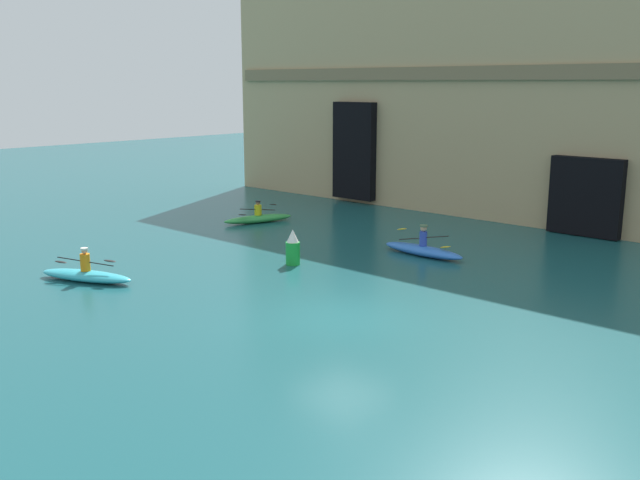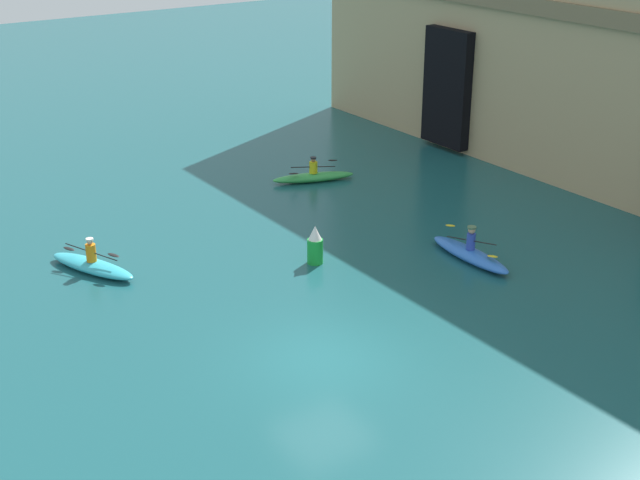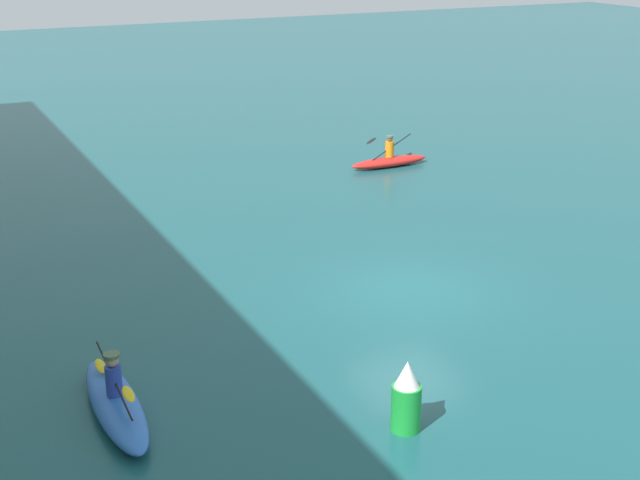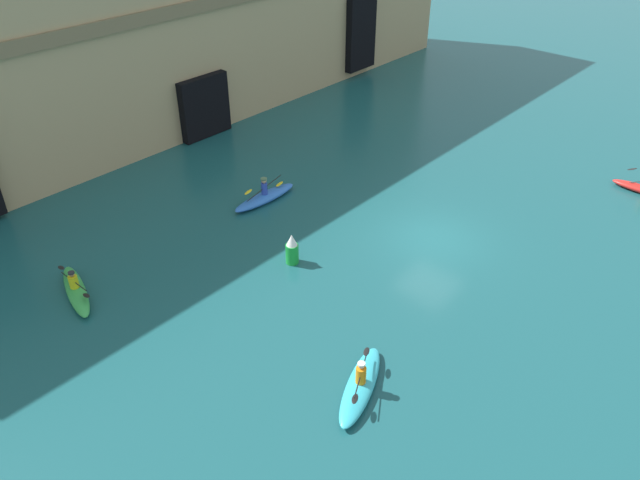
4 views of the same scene
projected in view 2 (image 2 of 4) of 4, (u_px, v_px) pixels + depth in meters
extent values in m
plane|color=#195156|center=(324.00, 358.00, 23.62)|extent=(120.00, 120.00, 0.00)
cube|color=black|center=(449.00, 88.00, 40.09)|extent=(2.70, 0.70, 5.26)
ellipsoid|color=blue|center=(470.00, 255.00, 29.45)|extent=(3.59, 0.91, 0.40)
cylinder|color=#2D47B7|center=(471.00, 241.00, 29.27)|extent=(0.29, 0.29, 0.55)
sphere|color=tan|center=(472.00, 230.00, 29.12)|extent=(0.24, 0.24, 0.24)
cylinder|color=#4C6B4C|center=(472.00, 227.00, 29.08)|extent=(0.30, 0.30, 0.06)
cylinder|color=black|center=(471.00, 241.00, 29.26)|extent=(2.24, 0.07, 0.50)
ellipsoid|color=yellow|center=(493.00, 256.00, 28.59)|extent=(0.44, 0.19, 0.14)
ellipsoid|color=yellow|center=(450.00, 226.00, 29.93)|extent=(0.44, 0.19, 0.14)
ellipsoid|color=green|center=(313.00, 177.00, 36.83)|extent=(1.77, 3.47, 0.37)
cylinder|color=gold|center=(313.00, 167.00, 36.66)|extent=(0.34, 0.34, 0.48)
sphere|color=#9E704C|center=(313.00, 160.00, 36.53)|extent=(0.19, 0.19, 0.19)
cylinder|color=#232328|center=(313.00, 158.00, 36.50)|extent=(0.24, 0.24, 0.06)
cylinder|color=black|center=(313.00, 167.00, 36.65)|extent=(0.18, 2.10, 0.34)
ellipsoid|color=black|center=(333.00, 160.00, 37.04)|extent=(0.21, 0.45, 0.11)
ellipsoid|color=black|center=(294.00, 174.00, 36.27)|extent=(0.21, 0.45, 0.11)
ellipsoid|color=#33B2C6|center=(92.00, 266.00, 28.65)|extent=(3.56, 2.12, 0.35)
cylinder|color=orange|center=(91.00, 253.00, 28.47)|extent=(0.32, 0.32, 0.58)
sphere|color=tan|center=(90.00, 242.00, 28.32)|extent=(0.20, 0.20, 0.20)
cylinder|color=silver|center=(90.00, 239.00, 28.29)|extent=(0.25, 0.25, 0.06)
cylinder|color=black|center=(91.00, 252.00, 28.46)|extent=(1.88, 1.01, 0.21)
ellipsoid|color=black|center=(69.00, 249.00, 28.89)|extent=(0.48, 0.37, 0.09)
ellipsoid|color=black|center=(114.00, 255.00, 28.03)|extent=(0.48, 0.37, 0.09)
cylinder|color=green|center=(315.00, 251.00, 29.15)|extent=(0.52, 0.52, 0.84)
cone|color=white|center=(315.00, 233.00, 28.90)|extent=(0.44, 0.44, 0.47)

